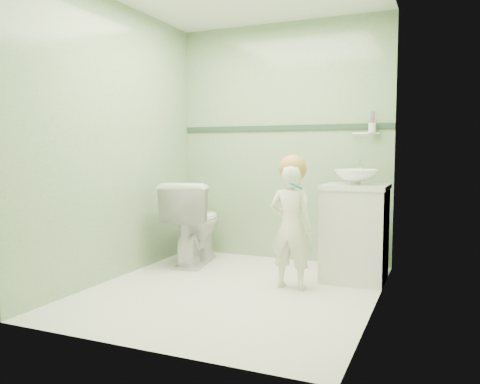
% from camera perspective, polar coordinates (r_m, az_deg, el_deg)
% --- Properties ---
extents(ground, '(2.50, 2.50, 0.00)m').
position_cam_1_polar(ground, '(3.90, -0.88, -11.67)').
color(ground, white).
rests_on(ground, ground).
extents(room_shell, '(2.50, 2.54, 2.40)m').
position_cam_1_polar(room_shell, '(3.74, -0.91, 6.25)').
color(room_shell, '#81A676').
rests_on(room_shell, ground).
extents(trim_stripe, '(2.20, 0.02, 0.05)m').
position_cam_1_polar(trim_stripe, '(4.90, 5.04, 7.65)').
color(trim_stripe, '#2A4332').
rests_on(trim_stripe, room_shell).
extents(vanity, '(0.52, 0.50, 0.80)m').
position_cam_1_polar(vanity, '(4.23, 13.56, -4.93)').
color(vanity, white).
rests_on(vanity, ground).
extents(counter, '(0.54, 0.52, 0.04)m').
position_cam_1_polar(counter, '(4.18, 13.67, 0.61)').
color(counter, white).
rests_on(counter, vanity).
extents(basin, '(0.37, 0.37, 0.13)m').
position_cam_1_polar(basin, '(4.18, 13.70, 1.76)').
color(basin, white).
rests_on(basin, counter).
extents(faucet, '(0.03, 0.13, 0.18)m').
position_cam_1_polar(faucet, '(4.36, 14.12, 2.93)').
color(faucet, silver).
rests_on(faucet, counter).
extents(cup_holder, '(0.26, 0.07, 0.21)m').
position_cam_1_polar(cup_holder, '(4.65, 15.44, 7.41)').
color(cup_holder, silver).
rests_on(cup_holder, room_shell).
extents(toilet, '(0.59, 0.87, 0.82)m').
position_cam_1_polar(toilet, '(4.76, -5.53, -3.62)').
color(toilet, white).
rests_on(toilet, ground).
extents(toddler, '(0.38, 0.26, 1.01)m').
position_cam_1_polar(toddler, '(3.88, 6.14, -4.16)').
color(toddler, white).
rests_on(toddler, ground).
extents(hair_cap, '(0.22, 0.22, 0.22)m').
position_cam_1_polar(hair_cap, '(3.85, 6.31, 2.79)').
color(hair_cap, '#B47E3E').
rests_on(hair_cap, toddler).
extents(teal_toothbrush, '(0.11, 0.13, 0.08)m').
position_cam_1_polar(teal_toothbrush, '(3.69, 6.60, 0.82)').
color(teal_toothbrush, teal).
rests_on(teal_toothbrush, toddler).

